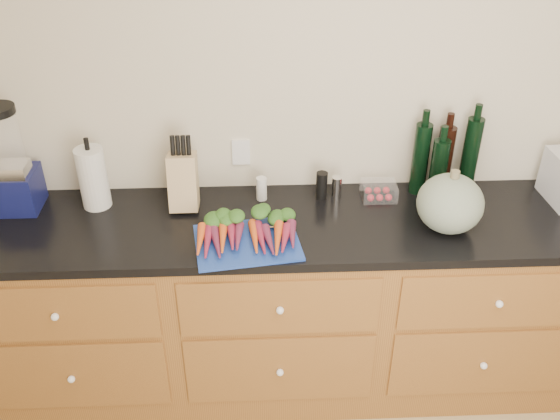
{
  "coord_description": "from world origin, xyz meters",
  "views": [
    {
      "loc": [
        -0.53,
        -0.91,
        2.43
      ],
      "look_at": [
        -0.44,
        1.2,
        1.06
      ],
      "focal_mm": 40.0,
      "sensor_mm": 36.0,
      "label": 1
    }
  ],
  "objects_px": {
    "cutting_board": "(247,242)",
    "carrots": "(247,231)",
    "paper_towel": "(93,178)",
    "squash": "(450,204)",
    "knife_block": "(183,182)",
    "blender_appliance": "(10,166)",
    "tomato_box": "(379,191)"
  },
  "relations": [
    {
      "from": "blender_appliance",
      "to": "paper_towel",
      "type": "bearing_deg",
      "value": 0.44
    },
    {
      "from": "cutting_board",
      "to": "carrots",
      "type": "bearing_deg",
      "value": 90.0
    },
    {
      "from": "knife_block",
      "to": "squash",
      "type": "bearing_deg",
      "value": -11.51
    },
    {
      "from": "carrots",
      "to": "squash",
      "type": "distance_m",
      "value": 0.84
    },
    {
      "from": "carrots",
      "to": "tomato_box",
      "type": "height_order",
      "value": "tomato_box"
    },
    {
      "from": "knife_block",
      "to": "carrots",
      "type": "bearing_deg",
      "value": -43.4
    },
    {
      "from": "cutting_board",
      "to": "paper_towel",
      "type": "relative_size",
      "value": 1.5
    },
    {
      "from": "tomato_box",
      "to": "blender_appliance",
      "type": "bearing_deg",
      "value": -179.55
    },
    {
      "from": "cutting_board",
      "to": "carrots",
      "type": "xyz_separation_m",
      "value": [
        0.0,
        0.04,
        0.03
      ]
    },
    {
      "from": "squash",
      "to": "tomato_box",
      "type": "xyz_separation_m",
      "value": [
        -0.24,
        0.26,
        -0.09
      ]
    },
    {
      "from": "paper_towel",
      "to": "knife_block",
      "type": "height_order",
      "value": "paper_towel"
    },
    {
      "from": "tomato_box",
      "to": "squash",
      "type": "bearing_deg",
      "value": -46.61
    },
    {
      "from": "paper_towel",
      "to": "tomato_box",
      "type": "bearing_deg",
      "value": 0.46
    },
    {
      "from": "squash",
      "to": "knife_block",
      "type": "bearing_deg",
      "value": 168.49
    },
    {
      "from": "paper_towel",
      "to": "cutting_board",
      "type": "bearing_deg",
      "value": -25.71
    },
    {
      "from": "squash",
      "to": "tomato_box",
      "type": "distance_m",
      "value": 0.36
    },
    {
      "from": "cutting_board",
      "to": "paper_towel",
      "type": "height_order",
      "value": "paper_towel"
    },
    {
      "from": "carrots",
      "to": "squash",
      "type": "bearing_deg",
      "value": 2.33
    },
    {
      "from": "blender_appliance",
      "to": "knife_block",
      "type": "bearing_deg",
      "value": -1.37
    },
    {
      "from": "carrots",
      "to": "blender_appliance",
      "type": "xyz_separation_m",
      "value": [
        -1.0,
        0.28,
        0.17
      ]
    },
    {
      "from": "carrots",
      "to": "knife_block",
      "type": "xyz_separation_m",
      "value": [
        -0.27,
        0.26,
        0.09
      ]
    },
    {
      "from": "carrots",
      "to": "blender_appliance",
      "type": "height_order",
      "value": "blender_appliance"
    },
    {
      "from": "squash",
      "to": "knife_block",
      "type": "xyz_separation_m",
      "value": [
        -1.11,
        0.23,
        -0.0
      ]
    },
    {
      "from": "blender_appliance",
      "to": "carrots",
      "type": "bearing_deg",
      "value": -15.47
    },
    {
      "from": "blender_appliance",
      "to": "knife_block",
      "type": "distance_m",
      "value": 0.73
    },
    {
      "from": "squash",
      "to": "paper_towel",
      "type": "relative_size",
      "value": 0.98
    },
    {
      "from": "cutting_board",
      "to": "squash",
      "type": "distance_m",
      "value": 0.85
    },
    {
      "from": "cutting_board",
      "to": "squash",
      "type": "relative_size",
      "value": 1.52
    },
    {
      "from": "cutting_board",
      "to": "knife_block",
      "type": "distance_m",
      "value": 0.42
    },
    {
      "from": "cutting_board",
      "to": "blender_appliance",
      "type": "height_order",
      "value": "blender_appliance"
    },
    {
      "from": "cutting_board",
      "to": "blender_appliance",
      "type": "bearing_deg",
      "value": 162.42
    },
    {
      "from": "blender_appliance",
      "to": "tomato_box",
      "type": "distance_m",
      "value": 1.6
    }
  ]
}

